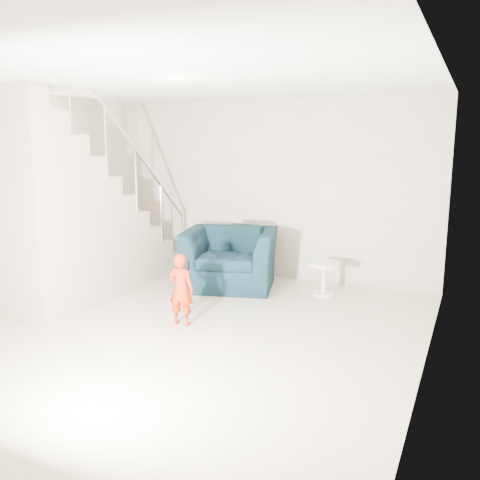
# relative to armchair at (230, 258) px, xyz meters

# --- Properties ---
(floor) EXTENTS (5.50, 5.50, 0.00)m
(floor) POSITION_rel_armchair_xyz_m (0.34, -1.92, -0.42)
(floor) COLOR tan
(floor) RESTS_ON ground
(ceiling) EXTENTS (5.50, 5.50, 0.00)m
(ceiling) POSITION_rel_armchair_xyz_m (0.34, -1.92, 2.28)
(ceiling) COLOR silver
(ceiling) RESTS_ON back_wall
(back_wall) EXTENTS (5.00, 0.00, 5.00)m
(back_wall) POSITION_rel_armchair_xyz_m (0.34, 0.83, 0.93)
(back_wall) COLOR #A19883
(back_wall) RESTS_ON floor
(left_wall) EXTENTS (0.00, 5.50, 5.50)m
(left_wall) POSITION_rel_armchair_xyz_m (-2.16, -1.92, 0.93)
(left_wall) COLOR #A19883
(left_wall) RESTS_ON floor
(right_wall) EXTENTS (0.00, 5.50, 5.50)m
(right_wall) POSITION_rel_armchair_xyz_m (2.84, -1.92, 0.93)
(right_wall) COLOR #A19883
(right_wall) RESTS_ON floor
(armchair) EXTENTS (1.54, 1.43, 0.84)m
(armchair) POSITION_rel_armchair_xyz_m (0.00, 0.00, 0.00)
(armchair) COLOR black
(armchair) RESTS_ON floor
(toddler) EXTENTS (0.33, 0.24, 0.83)m
(toddler) POSITION_rel_armchair_xyz_m (0.19, -1.67, -0.00)
(toddler) COLOR #AD1705
(toddler) RESTS_ON floor
(side_table) EXTENTS (0.46, 0.46, 0.46)m
(side_table) POSITION_rel_armchair_xyz_m (1.35, 0.16, -0.11)
(side_table) COLOR silver
(side_table) RESTS_ON floor
(staircase) EXTENTS (1.02, 3.03, 3.62)m
(staircase) POSITION_rel_armchair_xyz_m (-1.66, -1.37, 0.53)
(staircase) COLOR #ADA089
(staircase) RESTS_ON floor
(cushion) EXTENTS (0.48, 0.23, 0.47)m
(cushion) POSITION_rel_armchair_xyz_m (0.18, 0.22, 0.24)
(cushion) COLOR black
(cushion) RESTS_ON armchair
(throw) EXTENTS (0.05, 0.46, 0.52)m
(throw) POSITION_rel_armchair_xyz_m (-0.60, 0.03, 0.11)
(throw) COLOR black
(throw) RESTS_ON armchair
(phone) EXTENTS (0.03, 0.05, 0.10)m
(phone) POSITION_rel_armchair_xyz_m (0.32, -1.73, 0.30)
(phone) COLOR black
(phone) RESTS_ON toddler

